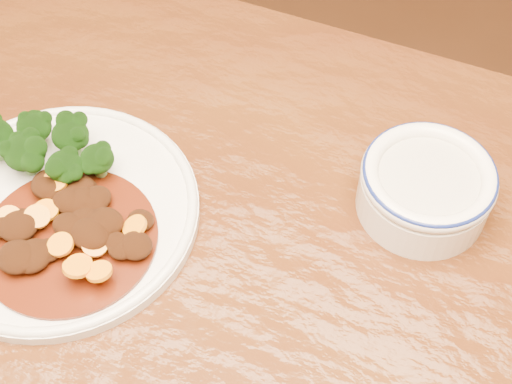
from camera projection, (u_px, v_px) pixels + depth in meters
The scene contains 4 objects.
dinner_plate at pixel (59, 211), 0.72m from camera, with size 0.28×0.28×0.02m.
broccoli_florets at pixel (40, 146), 0.73m from camera, with size 0.15×0.09×0.05m.
mince_stew at pixel (70, 224), 0.70m from camera, with size 0.17×0.17×0.03m.
dip_bowl at pixel (426, 187), 0.71m from camera, with size 0.13×0.13×0.06m.
Camera 1 is at (0.15, -0.22, 1.35)m, focal length 50.00 mm.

